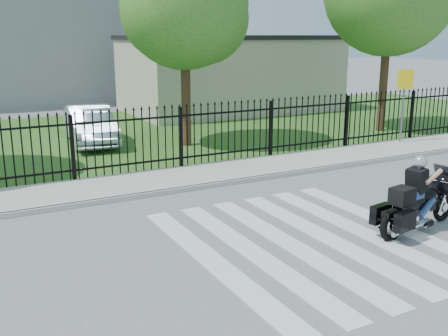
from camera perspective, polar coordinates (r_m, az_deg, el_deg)
name	(u,v)px	position (r m, az deg, el deg)	size (l,w,h in m)	color
ground	(309,241)	(10.02, 9.21, -7.84)	(120.00, 120.00, 0.00)	slate
crosswalk	(309,241)	(10.02, 9.21, -7.81)	(5.00, 5.50, 0.01)	silver
sidewalk	(196,176)	(14.09, -3.05, -0.86)	(40.00, 2.00, 0.12)	#ADAAA3
curb	(213,185)	(13.22, -1.22, -1.87)	(40.00, 0.12, 0.12)	#ADAAA3
grass_strip	(119,135)	(20.51, -11.33, 3.57)	(40.00, 12.00, 0.02)	#285A1E
iron_fence	(181,139)	(14.78, -4.73, 3.19)	(26.00, 0.04, 1.80)	black
tree_mid	(184,5)	(17.88, -4.35, 17.25)	(4.20, 4.20, 6.78)	#382316
building_low	(230,75)	(26.65, 0.64, 10.06)	(10.00, 6.00, 3.50)	#BBB49C
building_low_roof	(230,37)	(26.57, 0.66, 14.04)	(10.20, 6.20, 0.20)	black
motorcycle_rider	(418,199)	(10.87, 20.37, -3.23)	(2.35, 1.00, 1.56)	black
parked_car	(90,125)	(18.88, -14.37, 4.56)	(1.40, 4.03, 1.33)	#ABBFD7
traffic_sign	(404,91)	(19.02, 19.05, 7.96)	(0.51, 0.26, 2.48)	slate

